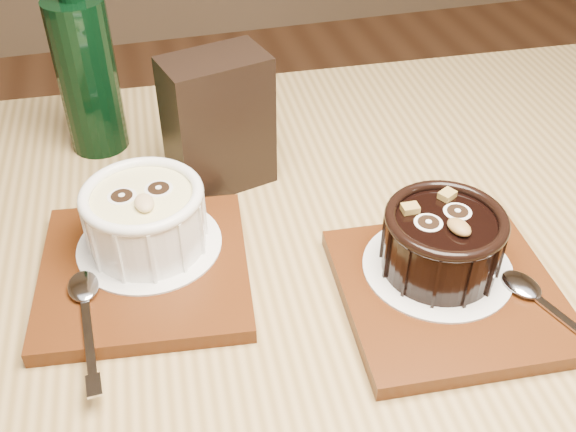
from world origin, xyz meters
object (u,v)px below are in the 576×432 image
(tray_left, at_px, (145,271))
(condiment_stand, at_px, (218,122))
(tray_right, at_px, (448,293))
(ramekin_dark, at_px, (443,239))
(ramekin_white, at_px, (145,215))
(table, at_px, (316,352))
(green_bottle, at_px, (86,71))

(tray_left, height_order, condiment_stand, condiment_stand)
(tray_right, distance_m, condiment_stand, 0.28)
(ramekin_dark, relative_size, condiment_stand, 0.73)
(ramekin_white, bearing_deg, ramekin_dark, -26.74)
(table, height_order, ramekin_white, ramekin_white)
(tray_left, height_order, green_bottle, green_bottle)
(tray_left, relative_size, tray_right, 1.00)
(tray_left, distance_m, tray_right, 0.26)
(green_bottle, bearing_deg, ramekin_dark, -47.81)
(table, height_order, condiment_stand, condiment_stand)
(table, xyz_separation_m, ramekin_white, (-0.14, 0.07, 0.14))
(green_bottle, bearing_deg, condiment_stand, -40.62)
(condiment_stand, bearing_deg, ramekin_dark, -52.34)
(tray_right, bearing_deg, condiment_stand, 124.77)
(tray_right, relative_size, ramekin_dark, 1.76)
(table, height_order, ramekin_dark, ramekin_dark)
(condiment_stand, height_order, green_bottle, green_bottle)
(ramekin_white, relative_size, ramekin_dark, 1.05)
(tray_left, distance_m, green_bottle, 0.25)
(ramekin_white, relative_size, tray_right, 0.59)
(table, bearing_deg, ramekin_dark, -11.61)
(tray_left, relative_size, condiment_stand, 1.29)
(ramekin_white, height_order, tray_right, ramekin_white)
(tray_right, xyz_separation_m, green_bottle, (-0.27, 0.33, 0.08))
(table, relative_size, ramekin_white, 11.58)
(tray_right, xyz_separation_m, ramekin_dark, (-0.00, 0.02, 0.04))
(ramekin_white, relative_size, green_bottle, 0.45)
(tray_right, distance_m, green_bottle, 0.43)
(ramekin_white, xyz_separation_m, tray_right, (0.24, -0.12, -0.04))
(ramekin_white, bearing_deg, tray_left, -113.03)
(ramekin_white, bearing_deg, tray_right, -31.32)
(table, distance_m, ramekin_white, 0.21)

